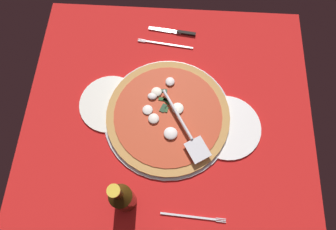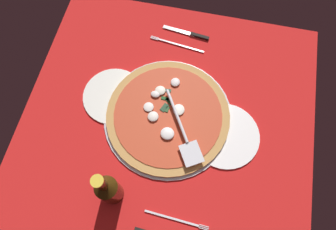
{
  "view_description": "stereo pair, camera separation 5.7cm",
  "coord_description": "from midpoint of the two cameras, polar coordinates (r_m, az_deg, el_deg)",
  "views": [
    {
      "loc": [
        2.19,
        -34.68,
        95.78
      ],
      "look_at": [
        0.01,
        2.68,
        2.02
      ],
      "focal_mm": 32.13,
      "sensor_mm": 36.0,
      "label": 1
    },
    {
      "loc": [
        7.83,
        -33.92,
        95.78
      ],
      "look_at": [
        0.01,
        2.68,
        2.02
      ],
      "focal_mm": 32.13,
      "sensor_mm": 36.0,
      "label": 2
    }
  ],
  "objects": [
    {
      "name": "dinner_plate_left",
      "position": [
        1.06,
        -8.75,
        3.48
      ],
      "size": [
        21.43,
        21.43,
        1.0
      ],
      "primitive_type": "cylinder",
      "color": "white",
      "rests_on": "ground_plane"
    },
    {
      "name": "place_setting_near",
      "position": [
        0.95,
        1.9,
        -20.84
      ],
      "size": [
        21.67,
        13.75,
        1.4
      ],
      "rotation": [
        0.0,
        0.0,
        -0.05
      ],
      "color": "white",
      "rests_on": "ground_plane"
    },
    {
      "name": "ground_plane",
      "position": [
        1.02,
        1.27,
        -1.98
      ],
      "size": [
        98.12,
        98.12,
        0.8
      ],
      "primitive_type": "cube",
      "color": "red"
    },
    {
      "name": "beer_bottle",
      "position": [
        0.88,
        -9.43,
        -13.9
      ],
      "size": [
        6.59,
        6.59,
        23.89
      ],
      "color": "#37240A",
      "rests_on": "ground_plane"
    },
    {
      "name": "place_setting_far",
      "position": [
        1.18,
        4.42,
        14.02
      ],
      "size": [
        23.49,
        16.0,
        1.4
      ],
      "rotation": [
        0.0,
        0.0,
        3.02
      ],
      "color": "white",
      "rests_on": "ground_plane"
    },
    {
      "name": "checker_pattern",
      "position": [
        1.02,
        1.28,
        -1.89
      ],
      "size": [
        98.12,
        98.12,
        0.1
      ],
      "color": "white",
      "rests_on": "ground_plane"
    },
    {
      "name": "pizza_pan",
      "position": [
        1.02,
        1.59,
        -0.42
      ],
      "size": [
        43.61,
        43.61,
        0.92
      ],
      "primitive_type": "cylinder",
      "color": "#B4B3BB",
      "rests_on": "ground_plane"
    },
    {
      "name": "dinner_plate_right",
      "position": [
        1.02,
        12.32,
        -4.06
      ],
      "size": [
        22.85,
        22.85,
        1.0
      ],
      "primitive_type": "cylinder",
      "color": "white",
      "rests_on": "ground_plane"
    },
    {
      "name": "pizza_server",
      "position": [
        0.97,
        4.48,
        -3.09
      ],
      "size": [
        17.0,
        24.92,
        1.0
      ],
      "rotation": [
        0.0,
        0.0,
        5.26
      ],
      "color": "silver",
      "rests_on": "pizza"
    },
    {
      "name": "pizza",
      "position": [
        1.01,
        1.57,
        -0.12
      ],
      "size": [
        41.76,
        41.76,
        2.79
      ],
      "color": "tan",
      "rests_on": "pizza_pan"
    }
  ]
}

